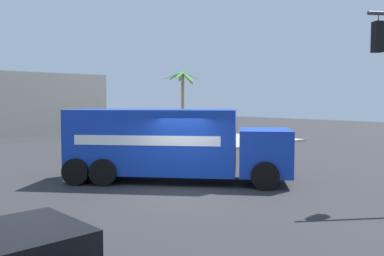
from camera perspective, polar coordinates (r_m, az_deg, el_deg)
name	(u,v)px	position (r m, az deg, el deg)	size (l,w,h in m)	color
ground_plane	(178,194)	(14.02, -1.99, -9.11)	(100.00, 100.00, 0.00)	#2B2B2D
sidewalk_corner_far	(196,140)	(31.91, 0.59, -1.61)	(11.88, 11.88, 0.14)	#9E998E
delivery_truck	(171,143)	(16.01, -2.91, -2.15)	(7.44, 8.07, 2.79)	#1438AD
palm_tree_far	(183,91)	(34.61, -1.30, 5.20)	(2.87, 3.06, 5.39)	#7A6647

